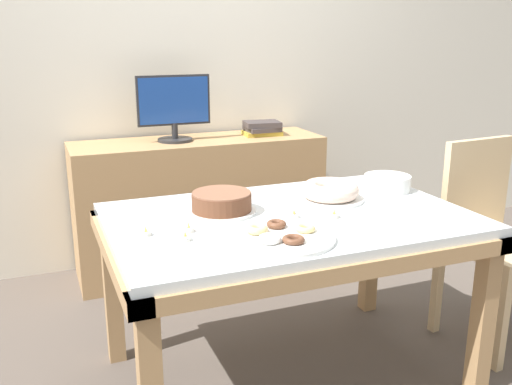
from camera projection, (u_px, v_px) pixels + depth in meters
name	position (u px, v px, depth m)	size (l,w,h in m)	color
ground_plane	(287.00, 375.00, 2.44)	(12.00, 12.00, 0.00)	#564C44
wall_back	(182.00, 52.00, 3.49)	(8.00, 0.10, 2.60)	silver
dining_table	(289.00, 236.00, 2.27)	(1.43, 0.93, 0.72)	silver
chair	(491.00, 231.00, 2.65)	(0.46, 0.46, 0.94)	#D1B284
sideboard	(200.00, 205.00, 3.47)	(1.48, 0.44, 0.81)	tan
computer_monitor	(174.00, 108.00, 3.26)	(0.42, 0.20, 0.38)	#262628
book_stack	(262.00, 128.00, 3.49)	(0.24, 0.19, 0.08)	#B29933
cake_chocolate_round	(222.00, 203.00, 2.26)	(0.27, 0.27, 0.09)	white
cake_golden_bundt	(330.00, 192.00, 2.43)	(0.29, 0.29, 0.08)	white
pastry_platter	(281.00, 236.00, 1.97)	(0.37, 0.37, 0.04)	white
plate_stack	(387.00, 183.00, 2.58)	(0.21, 0.21, 0.07)	white
tealight_near_cakes	(146.00, 233.00, 2.01)	(0.04, 0.04, 0.04)	silver
tealight_centre	(185.00, 238.00, 1.96)	(0.04, 0.04, 0.04)	silver
tealight_left_edge	(334.00, 215.00, 2.21)	(0.04, 0.04, 0.04)	silver
tealight_near_front	(189.00, 229.00, 2.05)	(0.04, 0.04, 0.04)	silver
tealight_right_edge	(295.00, 215.00, 2.21)	(0.04, 0.04, 0.04)	silver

